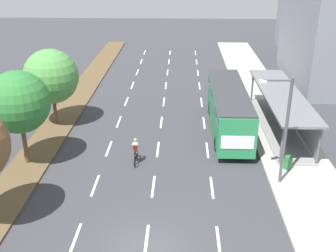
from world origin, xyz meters
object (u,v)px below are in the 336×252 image
object	(u,v)px
bus	(229,105)
median_tree_third	(51,77)
cyclist	(136,152)
median_tree_second	(18,102)
streetlight	(284,125)
trash_bin	(288,163)
bus_shelter	(284,107)

from	to	relation	value
bus	median_tree_third	size ratio (longest dim) A/B	1.88
cyclist	median_tree_second	distance (m)	7.96
streetlight	trash_bin	bearing A→B (deg)	57.49
cyclist	streetlight	bearing A→B (deg)	-15.02
cyclist	median_tree_third	bearing A→B (deg)	138.82
bus_shelter	median_tree_third	world-z (taller)	median_tree_third
bus_shelter	median_tree_second	xyz separation A→B (m)	(-18.01, -6.18, 2.45)
bus	trash_bin	xyz separation A→B (m)	(3.20, -6.22, -1.49)
median_tree_third	streetlight	bearing A→B (deg)	-28.37
bus_shelter	streetlight	world-z (taller)	streetlight
cyclist	median_tree_second	size ratio (longest dim) A/B	0.29
median_tree_second	median_tree_third	bearing A→B (deg)	89.96
bus_shelter	trash_bin	world-z (taller)	bus_shelter
median_tree_third	bus	bearing A→B (deg)	-3.12
bus	trash_bin	bearing A→B (deg)	-62.76
bus_shelter	streetlight	distance (m)	8.66
bus	median_tree_second	bearing A→B (deg)	-156.87
cyclist	median_tree_second	xyz separation A→B (m)	(-7.12, -0.39, 3.53)
cyclist	median_tree_third	world-z (taller)	median_tree_third
streetlight	trash_bin	xyz separation A→B (m)	(1.03, 1.62, -3.31)
bus	median_tree_third	world-z (taller)	median_tree_third
bus	median_tree_second	xyz separation A→B (m)	(-13.73, -5.87, 2.25)
median_tree_second	trash_bin	bearing A→B (deg)	-1.19
median_tree_second	median_tree_third	distance (m)	6.62
bus	median_tree_second	size ratio (longest dim) A/B	1.83
cyclist	streetlight	xyz separation A→B (m)	(8.78, -2.35, 3.10)
bus	trash_bin	distance (m)	7.15
bus	streetlight	size ratio (longest dim) A/B	1.74
bus_shelter	bus	distance (m)	4.30
median_tree_third	trash_bin	distance (m)	18.62
median_tree_second	trash_bin	distance (m)	17.34
median_tree_third	trash_bin	bearing A→B (deg)	-22.37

